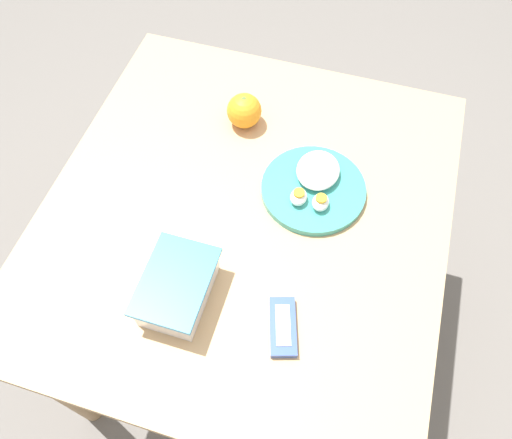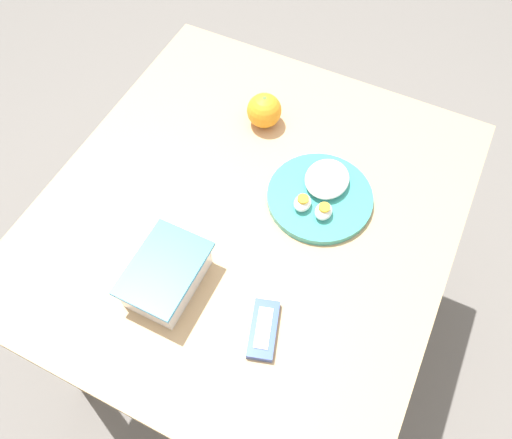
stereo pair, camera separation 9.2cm
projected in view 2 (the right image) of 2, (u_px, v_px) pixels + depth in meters
ground_plane at (251, 321)px, 1.81m from camera, size 10.00×10.00×0.00m
table at (249, 233)px, 1.25m from camera, size 1.01×0.92×0.76m
food_container at (167, 277)px, 1.02m from camera, size 0.19×0.13×0.08m
orange_fruit at (264, 111)px, 1.25m from camera, size 0.09×0.09×0.09m
rice_plate at (321, 193)px, 1.15m from camera, size 0.25×0.25×0.05m
candy_bar at (263, 329)px, 0.99m from camera, size 0.13×0.09×0.02m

